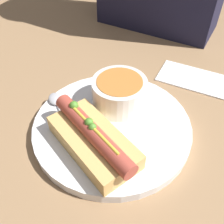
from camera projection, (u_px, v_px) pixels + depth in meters
ground_plane at (112, 130)px, 0.46m from camera, size 4.00×4.00×0.00m
dinner_plate at (112, 127)px, 0.46m from camera, size 0.27×0.27×0.02m
hot_dog at (94, 139)px, 0.40m from camera, size 0.17×0.13×0.06m
soup_bowl at (119, 92)px, 0.47m from camera, size 0.10×0.10×0.05m
spoon at (60, 106)px, 0.47m from camera, size 0.13×0.10×0.01m
napkin at (194, 78)px, 0.56m from camera, size 0.15×0.09×0.01m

